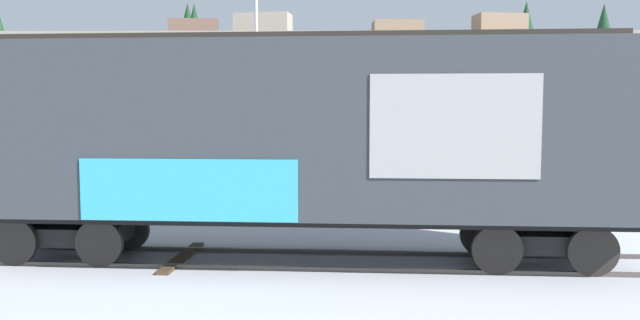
% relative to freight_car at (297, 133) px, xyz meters
% --- Properties ---
extents(ground_plane, '(260.00, 260.00, 0.00)m').
position_rel_freight_car_xyz_m(ground_plane, '(-0.77, 0.00, -2.56)').
color(ground_plane, '#B2B5BC').
extents(track, '(59.98, 5.31, 0.08)m').
position_rel_freight_car_xyz_m(track, '(-2.52, 0.16, -2.52)').
color(track, '#4C4742').
rests_on(track, ground_plane).
extents(freight_car, '(13.22, 3.68, 4.50)m').
position_rel_freight_car_xyz_m(freight_car, '(0.00, 0.00, 0.00)').
color(freight_car, '#33383D').
rests_on(freight_car, ground_plane).
extents(flagpole, '(0.80, 1.38, 9.08)m').
position_rel_freight_car_xyz_m(flagpole, '(-2.16, 10.69, 3.23)').
color(flagpole, silver).
rests_on(flagpole, ground_plane).
extents(hillside, '(147.32, 37.04, 16.96)m').
position_rel_freight_car_xyz_m(hillside, '(-0.77, 77.33, 3.47)').
color(hillside, gray).
rests_on(hillside, ground_plane).
extents(parked_car_green, '(4.54, 2.23, 1.76)m').
position_rel_freight_car_xyz_m(parked_car_green, '(-4.17, 6.29, -1.67)').
color(parked_car_green, '#1E5933').
rests_on(parked_car_green, ground_plane).
extents(parked_car_black, '(4.46, 2.61, 1.65)m').
position_rel_freight_car_xyz_m(parked_car_black, '(0.92, 6.27, -1.75)').
color(parked_car_black, black).
rests_on(parked_car_black, ground_plane).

